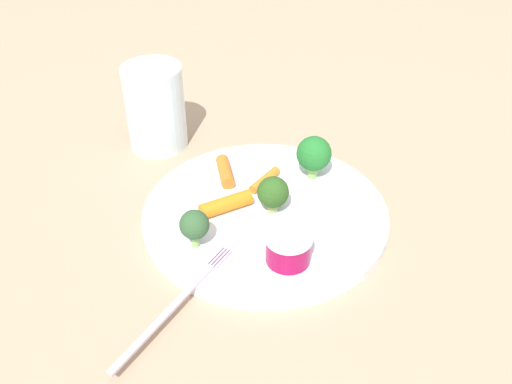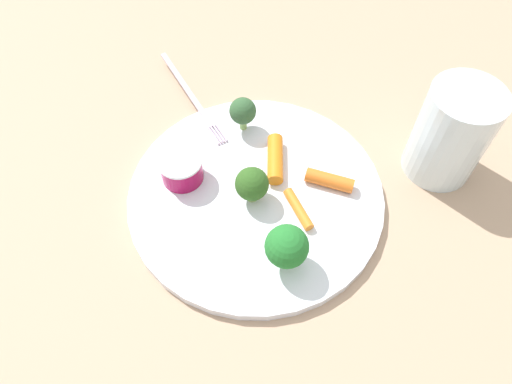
% 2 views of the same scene
% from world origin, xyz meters
% --- Properties ---
extents(ground_plane, '(2.40, 2.40, 0.00)m').
position_xyz_m(ground_plane, '(0.00, 0.00, 0.00)').
color(ground_plane, tan).
extents(plate, '(0.27, 0.27, 0.01)m').
position_xyz_m(plate, '(0.00, 0.00, 0.01)').
color(plate, white).
rests_on(plate, ground_plane).
extents(sauce_cup, '(0.05, 0.05, 0.03)m').
position_xyz_m(sauce_cup, '(-0.02, 0.08, 0.03)').
color(sauce_cup, '#9A0C41').
rests_on(sauce_cup, plate).
extents(broccoli_floret_0, '(0.03, 0.03, 0.04)m').
position_xyz_m(broccoli_floret_0, '(0.07, 0.06, 0.04)').
color(broccoli_floret_0, '#89B865').
rests_on(broccoli_floret_0, plate).
extents(broccoli_floret_1, '(0.04, 0.04, 0.04)m').
position_xyz_m(broccoli_floret_1, '(-0.01, 0.00, 0.04)').
color(broccoli_floret_1, '#95AC60').
rests_on(broccoli_floret_1, plate).
extents(broccoli_floret_2, '(0.04, 0.04, 0.05)m').
position_xyz_m(broccoli_floret_2, '(-0.06, -0.06, 0.04)').
color(broccoli_floret_2, '#8EC261').
rests_on(broccoli_floret_2, plate).
extents(carrot_stick_0, '(0.02, 0.05, 0.02)m').
position_xyz_m(carrot_stick_0, '(0.05, -0.06, 0.02)').
color(carrot_stick_0, orange).
rests_on(carrot_stick_0, plate).
extents(carrot_stick_1, '(0.06, 0.04, 0.02)m').
position_xyz_m(carrot_stick_1, '(0.04, 0.00, 0.02)').
color(carrot_stick_1, orange).
rests_on(carrot_stick_1, plate).
extents(carrot_stick_2, '(0.04, 0.05, 0.01)m').
position_xyz_m(carrot_stick_2, '(0.00, -0.05, 0.02)').
color(carrot_stick_2, orange).
rests_on(carrot_stick_2, plate).
extents(fork, '(0.10, 0.15, 0.00)m').
position_xyz_m(fork, '(0.08, 0.14, 0.01)').
color(fork, '#C1ACC2').
rests_on(fork, plate).
extents(drinking_glass, '(0.08, 0.08, 0.11)m').
position_xyz_m(drinking_glass, '(0.14, -0.16, 0.06)').
color(drinking_glass, silver).
rests_on(drinking_glass, ground_plane).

